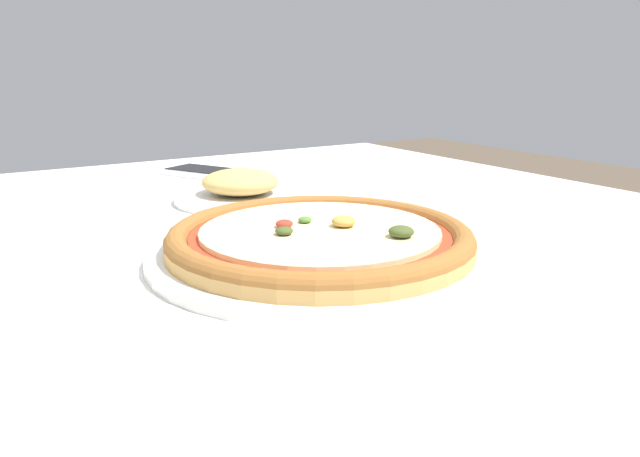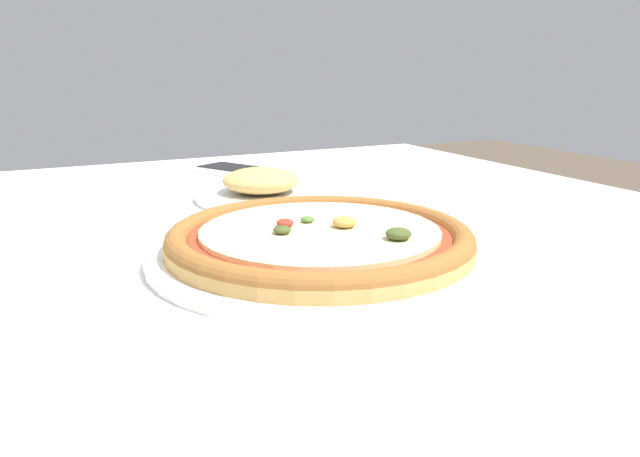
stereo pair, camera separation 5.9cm
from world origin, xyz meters
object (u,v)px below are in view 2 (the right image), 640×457
object	(u,v)px
dining_table	(123,312)
cell_phone	(236,171)
side_plate	(261,188)
pizza_plate	(320,242)

from	to	relation	value
dining_table	cell_phone	xyz separation A→B (m)	(0.25, 0.35, 0.08)
dining_table	cell_phone	size ratio (longest dim) A/B	9.03
cell_phone	side_plate	distance (m)	0.21
dining_table	side_plate	bearing A→B (deg)	33.36
pizza_plate	cell_phone	distance (m)	0.48
dining_table	pizza_plate	bearing A→B (deg)	-37.36
cell_phone	dining_table	bearing A→B (deg)	-125.69
cell_phone	side_plate	world-z (taller)	side_plate
dining_table	side_plate	world-z (taller)	side_plate
cell_phone	pizza_plate	bearing A→B (deg)	-99.49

